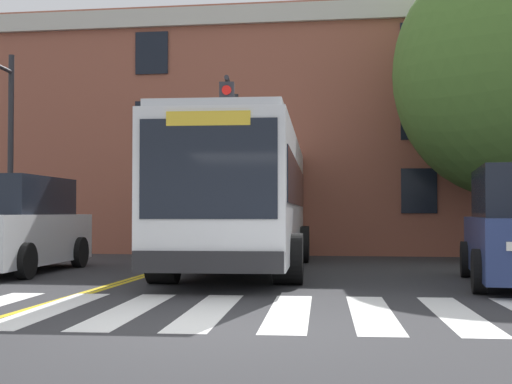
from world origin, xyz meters
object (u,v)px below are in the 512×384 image
object	(u,v)px
car_white_near_lane	(15,227)
car_black_behind_bus	(280,227)
street_tree_curbside_large	(505,75)
city_bus	(245,195)
traffic_light_overhead	(232,138)

from	to	relation	value
car_white_near_lane	car_black_behind_bus	xyz separation A→B (m)	(5.06, 9.81, -0.20)
car_white_near_lane	street_tree_curbside_large	bearing A→B (deg)	22.64
city_bus	traffic_light_overhead	distance (m)	2.24
car_white_near_lane	street_tree_curbside_large	xyz separation A→B (m)	(11.86, 4.95, 4.15)
city_bus	car_black_behind_bus	world-z (taller)	city_bus
city_bus	street_tree_curbside_large	size ratio (longest dim) A/B	1.31
traffic_light_overhead	street_tree_curbside_large	distance (m)	7.81
car_black_behind_bus	car_white_near_lane	bearing A→B (deg)	-117.31
traffic_light_overhead	street_tree_curbside_large	size ratio (longest dim) A/B	0.56
car_white_near_lane	car_black_behind_bus	size ratio (longest dim) A/B	1.07
street_tree_curbside_large	city_bus	bearing A→B (deg)	-153.43
car_white_near_lane	city_bus	bearing A→B (deg)	17.06
city_bus	traffic_light_overhead	xyz separation A→B (m)	(-0.58, 1.51, 1.56)
traffic_light_overhead	street_tree_curbside_large	xyz separation A→B (m)	(7.35, 1.88, 1.84)
car_black_behind_bus	traffic_light_overhead	world-z (taller)	traffic_light_overhead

